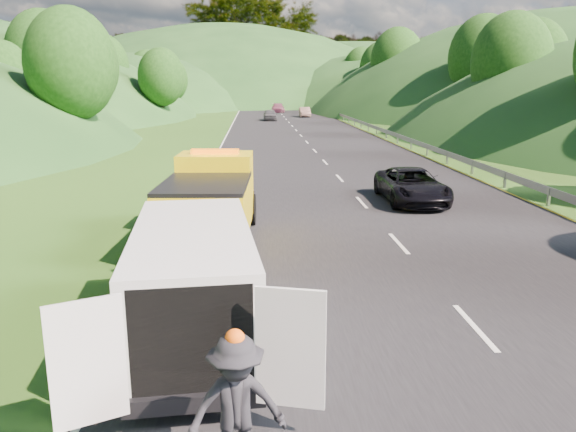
{
  "coord_description": "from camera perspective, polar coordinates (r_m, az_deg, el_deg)",
  "views": [
    {
      "loc": [
        -1.34,
        -12.13,
        4.76
      ],
      "look_at": [
        -0.46,
        2.42,
        1.3
      ],
      "focal_mm": 35.0,
      "sensor_mm": 36.0,
      "label": 1
    }
  ],
  "objects": [
    {
      "name": "ground",
      "position": [
        13.1,
        2.69,
        -7.97
      ],
      "size": [
        320.0,
        320.0,
        0.0
      ],
      "primitive_type": "plane",
      "color": "#38661E",
      "rests_on": "ground"
    },
    {
      "name": "road_surface",
      "position": [
        52.52,
        1.33,
        8.16
      ],
      "size": [
        14.0,
        200.0,
        0.02
      ],
      "primitive_type": "cube",
      "color": "black",
      "rests_on": "ground"
    },
    {
      "name": "guardrail",
      "position": [
        65.84,
        6.84,
        9.11
      ],
      "size": [
        0.06,
        140.0,
        1.52
      ],
      "primitive_type": "cube",
      "color": "gray",
      "rests_on": "ground"
    },
    {
      "name": "tree_line_left",
      "position": [
        74.41,
        -17.39,
        9.09
      ],
      "size": [
        14.0,
        140.0,
        14.0
      ],
      "primitive_type": null,
      "color": "#295A1A",
      "rests_on": "ground"
    },
    {
      "name": "tree_line_right",
      "position": [
        76.27,
        15.38,
        9.31
      ],
      "size": [
        14.0,
        140.0,
        14.0
      ],
      "primitive_type": null,
      "color": "#295A1A",
      "rests_on": "ground"
    },
    {
      "name": "hills_backdrop",
      "position": [
        147.11,
        -0.39,
        11.5
      ],
      "size": [
        201.0,
        288.6,
        44.0
      ],
      "primitive_type": null,
      "color": "#2D5B23",
      "rests_on": "ground"
    },
    {
      "name": "tow_truck",
      "position": [
        17.16,
        -7.76,
        1.7
      ],
      "size": [
        2.7,
        6.44,
        2.72
      ],
      "rotation": [
        0.0,
        0.0,
        -0.05
      ],
      "color": "black",
      "rests_on": "ground"
    },
    {
      "name": "white_van",
      "position": [
        10.46,
        -9.56,
        -6.28
      ],
      "size": [
        3.47,
        6.57,
        2.26
      ],
      "rotation": [
        0.0,
        0.0,
        0.09
      ],
      "color": "black",
      "rests_on": "ground"
    },
    {
      "name": "woman",
      "position": [
        14.34,
        -13.0,
        -6.39
      ],
      "size": [
        0.65,
        0.72,
        1.6
      ],
      "primitive_type": "imported",
      "rotation": [
        0.0,
        0.0,
        2.06
      ],
      "color": "silver",
      "rests_on": "ground"
    },
    {
      "name": "child",
      "position": [
        11.57,
        -5.88,
        -11.0
      ],
      "size": [
        0.57,
        0.59,
        0.96
      ],
      "primitive_type": "imported",
      "rotation": [
        0.0,
        0.0,
        -0.94
      ],
      "color": "tan",
      "rests_on": "ground"
    },
    {
      "name": "suitcase",
      "position": [
        13.64,
        -14.3,
        -6.06
      ],
      "size": [
        0.41,
        0.24,
        0.65
      ],
      "primitive_type": "cube",
      "rotation": [
        0.0,
        0.0,
        -0.05
      ],
      "color": "#5B5A44",
      "rests_on": "ground"
    },
    {
      "name": "passing_suv",
      "position": [
        23.51,
        12.37,
        1.36
      ],
      "size": [
        2.28,
        4.92,
        1.36
      ],
      "primitive_type": "imported",
      "rotation": [
        0.0,
        0.0,
        -0.0
      ],
      "color": "black",
      "rests_on": "ground"
    },
    {
      "name": "dist_car_a",
      "position": [
        74.17,
        -1.82,
        9.67
      ],
      "size": [
        1.71,
        4.24,
        1.45
      ],
      "primitive_type": "imported",
      "color": "#424145",
      "rests_on": "ground"
    },
    {
      "name": "dist_car_b",
      "position": [
        82.18,
        1.71,
        10.03
      ],
      "size": [
        1.44,
        4.14,
        1.36
      ],
      "primitive_type": "imported",
      "color": "#7A5A51",
      "rests_on": "ground"
    },
    {
      "name": "dist_car_c",
      "position": [
        94.62,
        -1.02,
        10.47
      ],
      "size": [
        2.03,
        5.0,
        1.45
      ],
      "primitive_type": "imported",
      "color": "#8E4762",
      "rests_on": "ground"
    },
    {
      "name": "dist_car_d",
      "position": [
        121.63,
        -0.45,
        11.11
      ],
      "size": [
        1.71,
        4.24,
        1.45
      ],
      "primitive_type": "imported",
      "color": "slate",
      "rests_on": "ground"
    }
  ]
}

